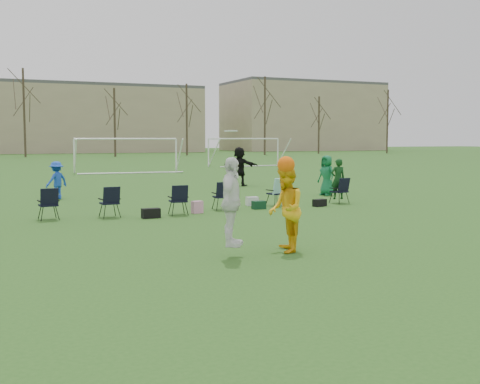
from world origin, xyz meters
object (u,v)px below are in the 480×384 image
fielder_blue (57,180)px  goal_right (244,144)px  center_contest (264,205)px  fielder_green_far (327,175)px  fielder_black (240,166)px  goal_mid (126,146)px

fielder_blue → goal_right: goal_right is taller
fielder_blue → center_contest: center_contest is taller
fielder_green_far → fielder_black: 6.36m
fielder_blue → fielder_green_far: size_ratio=0.89×
fielder_blue → center_contest: (2.55, -13.74, 0.29)m
goal_mid → center_contest: bearing=-94.1°
center_contest → goal_mid: (4.48, 31.61, 0.88)m
fielder_black → goal_right: bearing=-68.5°
fielder_black → goal_right: 22.72m
fielder_blue → goal_right: (19.03, 23.87, 1.16)m
fielder_black → fielder_blue: bearing=65.4°
goal_mid → goal_right: same height
center_contest → goal_right: bearing=66.3°
goal_right → center_contest: bearing=-121.7°
fielder_black → center_contest: bearing=114.2°
fielder_green_far → goal_mid: 21.19m
center_contest → goal_right: size_ratio=0.36×
center_contest → goal_mid: size_ratio=0.35×
fielder_black → center_contest: size_ratio=0.77×
fielder_blue → fielder_black: size_ratio=0.76×
fielder_blue → fielder_green_far: 11.23m
fielder_green_far → fielder_black: bearing=177.8°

